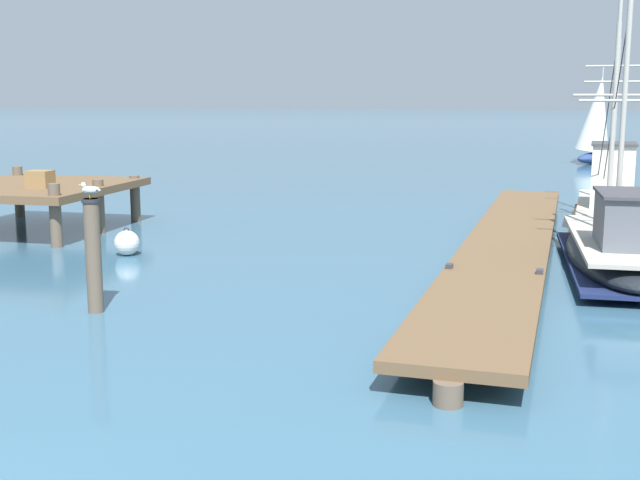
{
  "coord_description": "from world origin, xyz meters",
  "views": [
    {
      "loc": [
        4.89,
        -3.71,
        3.57
      ],
      "look_at": [
        1.73,
        8.1,
        1.4
      ],
      "focal_mm": 45.94,
      "sensor_mm": 36.0,
      "label": 1
    }
  ],
  "objects": [
    {
      "name": "fishing_boat_1",
      "position": [
        6.79,
        19.42,
        0.64
      ],
      "size": [
        2.26,
        7.84,
        6.33
      ],
      "color": "gold",
      "rests_on": "ground"
    },
    {
      "name": "pier_platform",
      "position": [
        -8.02,
        15.19,
        1.09
      ],
      "size": [
        4.53,
        5.01,
        1.68
      ],
      "color": "brown",
      "rests_on": "ground"
    },
    {
      "name": "perched_seagull",
      "position": [
        -2.13,
        8.1,
        2.06
      ],
      "size": [
        0.38,
        0.16,
        0.27
      ],
      "color": "gold",
      "rests_on": "mooring_piling"
    },
    {
      "name": "mooring_buoy",
      "position": [
        -4.01,
        12.69,
        0.29
      ],
      "size": [
        0.57,
        0.57,
        0.64
      ],
      "color": "silver",
      "rests_on": "ground"
    },
    {
      "name": "fishing_boat_3",
      "position": [
        6.54,
        13.68,
        0.52
      ],
      "size": [
        2.26,
        7.58,
        5.69
      ],
      "color": "black",
      "rests_on": "ground"
    },
    {
      "name": "mooring_piling",
      "position": [
        -2.14,
        8.1,
        0.99
      ],
      "size": [
        0.3,
        0.3,
        1.91
      ],
      "color": "brown",
      "rests_on": "ground"
    },
    {
      "name": "floating_dock",
      "position": [
        4.34,
        14.73,
        0.36
      ],
      "size": [
        2.48,
        18.94,
        0.53
      ],
      "color": "brown",
      "rests_on": "ground"
    },
    {
      "name": "distant_sailboat",
      "position": [
        7.76,
        41.9,
        2.23
      ],
      "size": [
        2.9,
        3.52,
        5.08
      ],
      "color": "navy",
      "rests_on": "ground"
    }
  ]
}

